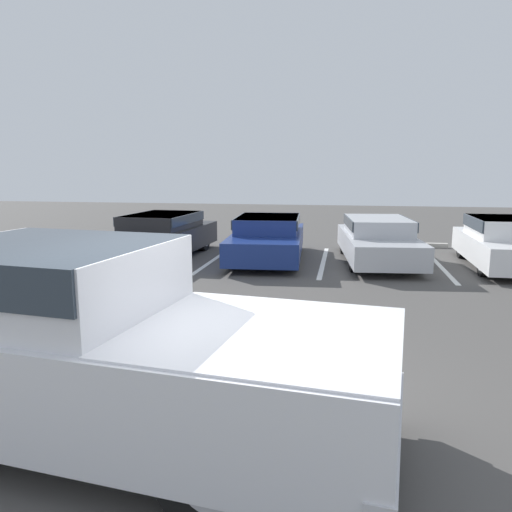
{
  "coord_description": "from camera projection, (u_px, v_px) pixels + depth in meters",
  "views": [
    {
      "loc": [
        1.2,
        -4.14,
        2.46
      ],
      "look_at": [
        -0.27,
        4.01,
        1.0
      ],
      "focal_mm": 35.0,
      "sensor_mm": 36.0,
      "label": 1
    }
  ],
  "objects": [
    {
      "name": "parked_sedan_a",
      "position": [
        161.0,
        234.0,
        13.89
      ],
      "size": [
        2.02,
        4.83,
        1.21
      ],
      "rotation": [
        0.0,
        0.0,
        -1.62
      ],
      "color": "#232326",
      "rests_on": "ground_plane"
    },
    {
      "name": "stall_stripe_d",
      "position": [
        440.0,
        265.0,
        12.79
      ],
      "size": [
        0.12,
        4.52,
        0.01
      ],
      "primitive_type": "cube",
      "color": "white",
      "rests_on": "ground_plane"
    },
    {
      "name": "parked_sedan_d",
      "position": [
        506.0,
        241.0,
        12.45
      ],
      "size": [
        1.84,
        4.25,
        1.25
      ],
      "rotation": [
        0.0,
        0.0,
        -1.59
      ],
      "color": "silver",
      "rests_on": "ground_plane"
    },
    {
      "name": "stall_stripe_a",
      "position": [
        116.0,
        255.0,
        14.33
      ],
      "size": [
        0.12,
        4.52,
        0.01
      ],
      "primitive_type": "cube",
      "color": "white",
      "rests_on": "ground_plane"
    },
    {
      "name": "parked_sedan_c",
      "position": [
        377.0,
        238.0,
        13.18
      ],
      "size": [
        2.15,
        4.72,
        1.17
      ],
      "rotation": [
        0.0,
        0.0,
        -1.47
      ],
      "color": "#B7BABF",
      "rests_on": "ground_plane"
    },
    {
      "name": "parked_sedan_b",
      "position": [
        268.0,
        237.0,
        13.55
      ],
      "size": [
        2.1,
        4.62,
        1.17
      ],
      "rotation": [
        0.0,
        0.0,
        -1.51
      ],
      "color": "navy",
      "rests_on": "ground_plane"
    },
    {
      "name": "ground_plane",
      "position": [
        208.0,
        436.0,
        4.65
      ],
      "size": [
        60.0,
        60.0,
        0.0
      ],
      "primitive_type": "plane",
      "color": "#4C4947"
    },
    {
      "name": "pickup_truck",
      "position": [
        79.0,
        341.0,
        4.58
      ],
      "size": [
        5.95,
        2.71,
        1.79
      ],
      "rotation": [
        0.0,
        0.0,
        -0.12
      ],
      "color": "silver",
      "rests_on": "ground_plane"
    },
    {
      "name": "stall_stripe_b",
      "position": [
        216.0,
        258.0,
        13.82
      ],
      "size": [
        0.12,
        4.52,
        0.01
      ],
      "primitive_type": "cube",
      "color": "white",
      "rests_on": "ground_plane"
    },
    {
      "name": "stall_stripe_c",
      "position": [
        323.0,
        262.0,
        13.3
      ],
      "size": [
        0.12,
        4.52,
        0.01
      ],
      "primitive_type": "cube",
      "color": "white",
      "rests_on": "ground_plane"
    },
    {
      "name": "wheel_stop_curb",
      "position": [
        418.0,
        245.0,
        15.76
      ],
      "size": [
        1.81,
        0.2,
        0.14
      ],
      "primitive_type": "cube",
      "color": "#B7B2A8",
      "rests_on": "ground_plane"
    }
  ]
}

